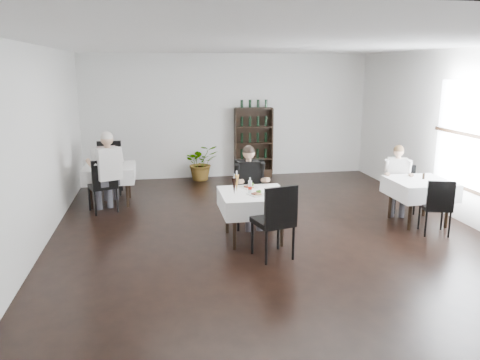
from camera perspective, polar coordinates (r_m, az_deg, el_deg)
name	(u,v)px	position (r m, az deg, el deg)	size (l,w,h in m)	color
room_shell	(273,145)	(7.18, 4.08, 4.22)	(9.00, 9.00, 9.00)	black
window_right	(477,140)	(8.71, 26.94, 4.42)	(0.06, 2.30, 1.85)	white
wine_shelf	(254,143)	(11.57, 1.67, 4.51)	(0.90, 0.28, 1.75)	black
main_table	(254,202)	(7.31, 1.68, -2.66)	(1.03, 1.03, 0.77)	black
left_table	(110,173)	(9.63, -15.61, 0.81)	(0.98, 0.98, 0.77)	black
right_table	(419,188)	(8.68, 21.03, -0.97)	(0.98, 0.98, 0.77)	black
potted_tree	(201,162)	(11.33, -4.74, 2.16)	(0.78, 0.68, 0.87)	#2C5F20
main_chair_far	(250,189)	(7.99, 1.22, -1.07)	(0.56, 0.57, 1.13)	black
main_chair_near	(276,217)	(6.57, 4.41, -4.53)	(0.61, 0.61, 1.09)	black
left_chair_far	(109,164)	(10.47, -15.63, 1.90)	(0.51, 0.52, 1.12)	black
left_chair_near	(103,182)	(9.04, -16.32, -0.25)	(0.62, 0.62, 1.03)	black
right_chair_far	(404,185)	(9.37, 19.38, -0.59)	(0.52, 0.52, 0.87)	black
right_chair_near	(437,203)	(8.17, 22.93, -2.65)	(0.52, 0.52, 0.93)	black
diner_main	(250,180)	(7.89, 1.18, -0.03)	(0.55, 0.55, 1.39)	#44444C
diner_left_far	(108,161)	(10.08, -15.82, 2.20)	(0.54, 0.57, 1.32)	#44444C
diner_left_near	(107,166)	(8.96, -15.88, 1.66)	(0.69, 0.73, 1.54)	#44444C
diner_right_far	(397,174)	(9.09, 18.63, 0.65)	(0.56, 0.59, 1.28)	#44444C
plate_far	(249,187)	(7.54, 1.14, -0.84)	(0.32, 0.32, 0.08)	white
plate_near	(257,194)	(7.12, 2.07, -1.70)	(0.30, 0.30, 0.07)	white
pilsner_dark	(234,186)	(7.12, -0.72, -0.74)	(0.08, 0.08, 0.32)	black
pilsner_lager	(237,183)	(7.27, -0.41, -0.38)	(0.08, 0.08, 0.34)	#B67D2E
coke_bottle	(250,187)	(7.20, 1.23, -0.84)	(0.06, 0.06, 0.25)	silver
napkin_cutlery	(273,195)	(7.09, 3.99, -1.88)	(0.23, 0.22, 0.02)	black
pepper_mill	(424,176)	(8.73, 21.47, 0.44)	(0.04, 0.04, 0.10)	black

